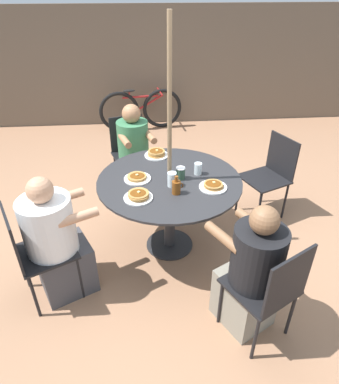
# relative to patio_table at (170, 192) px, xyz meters

# --- Properties ---
(ground_plane) EXTENTS (12.00, 12.00, 0.00)m
(ground_plane) POSITION_rel_patio_table_xyz_m (0.00, 0.00, -0.62)
(ground_plane) COLOR #9E7051
(back_fence) EXTENTS (10.00, 0.06, 1.88)m
(back_fence) POSITION_rel_patio_table_xyz_m (0.00, 3.34, 0.32)
(back_fence) COLOR brown
(back_fence) RESTS_ON ground
(patio_table) EXTENTS (1.26, 1.26, 0.75)m
(patio_table) POSITION_rel_patio_table_xyz_m (0.00, 0.00, 0.00)
(patio_table) COLOR #28282B
(patio_table) RESTS_ON ground
(umbrella_pole) EXTENTS (0.04, 0.04, 2.06)m
(umbrella_pole) POSITION_rel_patio_table_xyz_m (0.00, 0.00, 0.41)
(umbrella_pole) COLOR #846B4C
(umbrella_pole) RESTS_ON ground
(patio_chair_north) EXTENTS (0.56, 0.56, 0.88)m
(patio_chair_north) POSITION_rel_patio_table_xyz_m (-1.08, -0.54, -0.11)
(patio_chair_north) COLOR black
(patio_chair_north) RESTS_ON ground
(diner_north) EXTENTS (0.60, 0.55, 1.09)m
(diner_north) POSITION_rel_patio_table_xyz_m (-0.92, -0.46, -0.14)
(diner_north) COLOR #3D3D42
(diner_north) RESTS_ON ground
(patio_chair_east) EXTENTS (0.56, 0.56, 0.88)m
(patio_chair_east) POSITION_rel_patio_table_xyz_m (0.58, -1.06, -0.11)
(patio_chair_east) COLOR black
(patio_chair_east) RESTS_ON ground
(diner_east) EXTENTS (0.54, 0.59, 1.07)m
(diner_east) POSITION_rel_patio_table_xyz_m (0.49, -0.91, -0.14)
(diner_east) COLOR gray
(diner_east) RESTS_ON ground
(patio_chair_south) EXTENTS (0.55, 0.55, 0.88)m
(patio_chair_south) POSITION_rel_patio_table_xyz_m (1.11, 0.47, -0.11)
(patio_chair_south) COLOR black
(patio_chair_south) RESTS_ON ground
(patio_chair_west) EXTENTS (0.52, 0.52, 0.88)m
(patio_chair_west) POSITION_rel_patio_table_xyz_m (-0.37, 1.15, -0.11)
(patio_chair_west) COLOR black
(patio_chair_west) RESTS_ON ground
(diner_west) EXTENTS (0.46, 0.53, 1.09)m
(diner_west) POSITION_rel_patio_table_xyz_m (-0.32, 0.98, -0.13)
(diner_west) COLOR beige
(diner_west) RESTS_ON ground
(pancake_plate_a) EXTENTS (0.23, 0.23, 0.05)m
(pancake_plate_a) POSITION_rel_patio_table_xyz_m (0.35, -0.17, 0.14)
(pancake_plate_a) COLOR white
(pancake_plate_a) RESTS_ON patio_table
(pancake_plate_b) EXTENTS (0.23, 0.23, 0.06)m
(pancake_plate_b) POSITION_rel_patio_table_xyz_m (-0.27, -0.27, 0.15)
(pancake_plate_b) COLOR white
(pancake_plate_b) RESTS_ON patio_table
(pancake_plate_c) EXTENTS (0.23, 0.23, 0.06)m
(pancake_plate_c) POSITION_rel_patio_table_xyz_m (-0.09, 0.47, 0.15)
(pancake_plate_c) COLOR white
(pancake_plate_c) RESTS_ON patio_table
(pancake_plate_d) EXTENTS (0.23, 0.23, 0.05)m
(pancake_plate_d) POSITION_rel_patio_table_xyz_m (-0.28, 0.03, 0.14)
(pancake_plate_d) COLOR white
(pancake_plate_d) RESTS_ON patio_table
(syrup_bottle) EXTENTS (0.09, 0.07, 0.16)m
(syrup_bottle) POSITION_rel_patio_table_xyz_m (0.04, -0.23, 0.19)
(syrup_bottle) COLOR brown
(syrup_bottle) RESTS_ON patio_table
(coffee_cup) EXTENTS (0.08, 0.08, 0.11)m
(coffee_cup) POSITION_rel_patio_table_xyz_m (0.10, 0.01, 0.18)
(coffee_cup) COLOR #33513D
(coffee_cup) RESTS_ON patio_table
(drinking_glass_a) EXTENTS (0.08, 0.08, 0.12)m
(drinking_glass_a) POSITION_rel_patio_table_xyz_m (0.01, -0.11, 0.19)
(drinking_glass_a) COLOR silver
(drinking_glass_a) RESTS_ON patio_table
(drinking_glass_b) EXTENTS (0.07, 0.07, 0.11)m
(drinking_glass_b) POSITION_rel_patio_table_xyz_m (0.26, 0.08, 0.18)
(drinking_glass_b) COLOR silver
(drinking_glass_b) RESTS_ON patio_table
(bicycle) EXTENTS (1.38, 0.44, 0.68)m
(bicycle) POSITION_rel_patio_table_xyz_m (-0.22, 3.02, -0.28)
(bicycle) COLOR black
(bicycle) RESTS_ON ground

